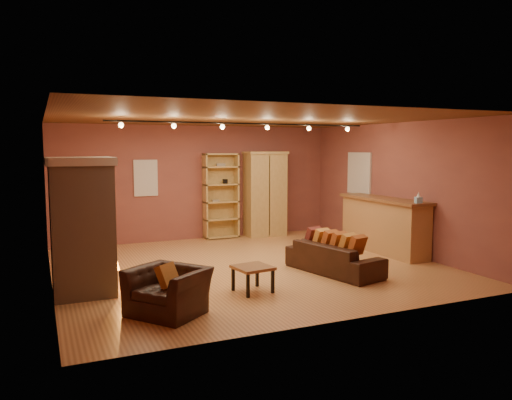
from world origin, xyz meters
name	(u,v)px	position (x,y,z in m)	size (l,w,h in m)	color
floor	(250,267)	(0.00, 0.00, 0.00)	(7.00, 7.00, 0.00)	#A66A3B
ceiling	(249,119)	(0.00, 0.00, 2.80)	(7.00, 7.00, 0.00)	brown
back_wall	(198,183)	(0.00, 3.25, 1.40)	(7.00, 0.02, 2.80)	brown
left_wall	(49,202)	(-3.50, 0.00, 1.40)	(0.02, 6.50, 2.80)	brown
right_wall	(398,188)	(3.50, 0.00, 1.40)	(0.02, 6.50, 2.80)	brown
fireplace	(83,226)	(-3.04, -0.60, 1.06)	(1.01, 0.98, 2.12)	tan
back_window	(146,178)	(-1.30, 3.23, 1.55)	(0.56, 0.04, 0.86)	silver
bookcase	(220,195)	(0.53, 3.14, 1.08)	(0.87, 0.34, 2.13)	tan
armoire	(265,194)	(1.69, 2.98, 1.09)	(1.07, 0.61, 2.17)	tan
bar_counter	(384,225)	(3.20, 0.08, 0.60)	(0.66, 2.48, 1.19)	tan
tissue_box	(418,198)	(3.15, -1.02, 1.28)	(0.17, 0.17, 0.23)	#81ADCE
right_window	(359,173)	(3.47, 1.40, 1.65)	(0.05, 0.90, 1.00)	silver
loveseat	(334,252)	(1.22, -1.04, 0.39)	(0.95, 1.96, 0.78)	black
armchair	(168,283)	(-2.08, -2.05, 0.43)	(1.10, 1.16, 0.85)	black
coffee_table	(253,270)	(-0.61, -1.56, 0.35)	(0.62, 0.62, 0.41)	brown
track_rail	(245,125)	(0.00, 0.20, 2.69)	(5.20, 0.09, 0.13)	black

